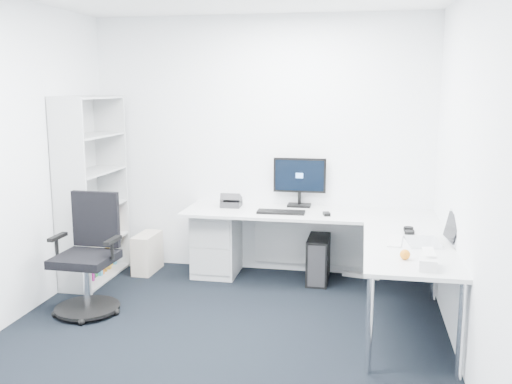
% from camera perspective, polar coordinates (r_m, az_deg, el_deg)
% --- Properties ---
extents(ground, '(4.20, 4.20, 0.00)m').
position_cam_1_polar(ground, '(4.44, -4.61, -15.89)').
color(ground, black).
extents(wall_back, '(3.60, 0.02, 2.70)m').
position_cam_1_polar(wall_back, '(6.06, 0.46, 4.61)').
color(wall_back, white).
rests_on(wall_back, ground).
extents(wall_front, '(3.60, 0.02, 2.70)m').
position_cam_1_polar(wall_front, '(2.13, -20.34, -7.00)').
color(wall_front, white).
rests_on(wall_front, ground).
extents(wall_right, '(0.02, 4.20, 2.70)m').
position_cam_1_polar(wall_right, '(3.95, 21.18, 0.77)').
color(wall_right, white).
rests_on(wall_right, ground).
extents(l_desk, '(2.51, 1.41, 0.73)m').
position_cam_1_polar(l_desk, '(5.49, 4.82, -6.51)').
color(l_desk, silver).
rests_on(l_desk, ground).
extents(drawer_pedestal, '(0.45, 0.56, 0.69)m').
position_cam_1_polar(drawer_pedestal, '(6.10, -3.90, -4.98)').
color(drawer_pedestal, silver).
rests_on(drawer_pedestal, ground).
extents(bookshelf, '(0.37, 0.94, 1.88)m').
position_cam_1_polar(bookshelf, '(6.02, -16.11, 0.23)').
color(bookshelf, '#B1B3B4').
rests_on(bookshelf, ground).
extents(task_chair, '(0.60, 0.60, 1.05)m').
position_cam_1_polar(task_chair, '(5.19, -16.77, -6.11)').
color(task_chair, black).
rests_on(task_chair, ground).
extents(black_pc_tower, '(0.22, 0.48, 0.47)m').
position_cam_1_polar(black_pc_tower, '(5.90, 6.25, -6.71)').
color(black_pc_tower, black).
rests_on(black_pc_tower, ground).
extents(beige_pc_tower, '(0.21, 0.44, 0.41)m').
position_cam_1_polar(beige_pc_tower, '(6.29, -10.81, -5.99)').
color(beige_pc_tower, beige).
rests_on(beige_pc_tower, ground).
extents(power_strip, '(0.39, 0.14, 0.04)m').
position_cam_1_polar(power_strip, '(6.14, 10.45, -8.19)').
color(power_strip, silver).
rests_on(power_strip, ground).
extents(monitor, '(0.55, 0.18, 0.52)m').
position_cam_1_polar(monitor, '(5.95, 4.37, 1.04)').
color(monitor, black).
rests_on(monitor, l_desk).
extents(black_keyboard, '(0.48, 0.18, 0.02)m').
position_cam_1_polar(black_keyboard, '(5.66, 2.51, -2.01)').
color(black_keyboard, black).
rests_on(black_keyboard, l_desk).
extents(mouse, '(0.08, 0.11, 0.03)m').
position_cam_1_polar(mouse, '(5.59, 7.07, -2.19)').
color(mouse, black).
rests_on(mouse, l_desk).
extents(desk_phone, '(0.21, 0.21, 0.14)m').
position_cam_1_polar(desk_phone, '(5.96, -2.49, -0.80)').
color(desk_phone, '#27272A').
rests_on(desk_phone, l_desk).
extents(laptop, '(0.41, 0.40, 0.26)m').
position_cam_1_polar(laptop, '(4.74, 16.45, -3.41)').
color(laptop, silver).
rests_on(laptop, l_desk).
extents(white_keyboard, '(0.15, 0.39, 0.01)m').
position_cam_1_polar(white_keyboard, '(4.76, 13.75, -4.77)').
color(white_keyboard, silver).
rests_on(white_keyboard, l_desk).
extents(headphones, '(0.13, 0.20, 0.05)m').
position_cam_1_polar(headphones, '(5.09, 15.06, -3.62)').
color(headphones, black).
rests_on(headphones, l_desk).
extents(orange_fruit, '(0.08, 0.08, 0.08)m').
position_cam_1_polar(orange_fruit, '(4.29, 14.68, -6.07)').
color(orange_fruit, orange).
rests_on(orange_fruit, l_desk).
extents(tissue_box, '(0.14, 0.24, 0.08)m').
position_cam_1_polar(tissue_box, '(4.14, 16.84, -6.76)').
color(tissue_box, silver).
rests_on(tissue_box, l_desk).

